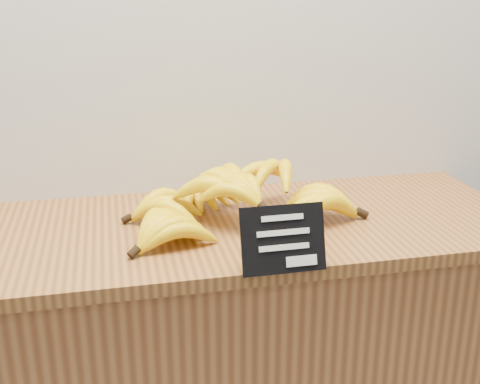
% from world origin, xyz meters
% --- Properties ---
extents(counter_top, '(1.36, 0.54, 0.03)m').
position_xyz_m(counter_top, '(-0.18, 2.75, 0.92)').
color(counter_top, '#99622F').
rests_on(counter_top, counter).
extents(chalkboard_sign, '(0.17, 0.05, 0.13)m').
position_xyz_m(chalkboard_sign, '(-0.14, 2.49, 0.99)').
color(chalkboard_sign, black).
rests_on(chalkboard_sign, counter_top).
extents(banana_pile, '(0.58, 0.37, 0.12)m').
position_xyz_m(banana_pile, '(-0.19, 2.75, 0.98)').
color(banana_pile, yellow).
rests_on(banana_pile, counter_top).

